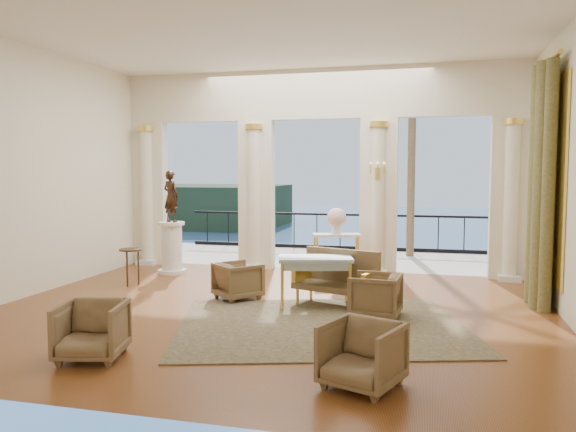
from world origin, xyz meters
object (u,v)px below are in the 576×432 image
(statue, at_px, (171,196))
(console_table, at_px, (336,241))
(armchair_b, at_px, (362,352))
(armchair_d, at_px, (238,279))
(game_table, at_px, (315,262))
(armchair_c, at_px, (375,293))
(pedestal, at_px, (172,249))
(settee, at_px, (338,277))
(side_table, at_px, (131,254))
(armchair_a, at_px, (92,328))

(statue, bearing_deg, console_table, -152.82)
(armchair_b, height_order, armchair_d, armchair_b)
(armchair_d, relative_size, statue, 0.64)
(armchair_b, xyz_separation_m, game_table, (-1.17, 3.34, 0.37))
(armchair_c, relative_size, game_table, 0.56)
(armchair_c, xyz_separation_m, pedestal, (-4.71, 2.66, 0.17))
(game_table, xyz_separation_m, console_table, (-0.06, 2.53, 0.03))
(settee, relative_size, side_table, 2.08)
(armchair_b, height_order, armchair_c, armchair_b)
(console_table, bearing_deg, side_table, -170.58)
(armchair_d, relative_size, settee, 0.48)
(statue, bearing_deg, settee, 175.89)
(settee, distance_m, game_table, 0.51)
(armchair_b, height_order, settee, settee)
(armchair_b, xyz_separation_m, statue, (-4.84, 5.52, 1.32))
(game_table, bearing_deg, side_table, 153.83)
(armchair_c, distance_m, armchair_d, 2.55)
(armchair_a, height_order, statue, statue)
(armchair_d, distance_m, statue, 3.29)
(armchair_a, distance_m, armchair_c, 4.18)
(armchair_a, relative_size, statue, 0.68)
(armchair_c, xyz_separation_m, console_table, (-1.10, 3.00, 0.40))
(console_table, relative_size, side_table, 1.45)
(pedestal, height_order, statue, statue)
(settee, bearing_deg, pedestal, 172.67)
(armchair_a, distance_m, console_table, 6.13)
(armchair_b, distance_m, side_table, 6.51)
(settee, xyz_separation_m, pedestal, (-4.01, 1.94, 0.09))
(armchair_a, relative_size, game_table, 0.57)
(armchair_d, relative_size, side_table, 0.99)
(statue, height_order, console_table, statue)
(pedestal, bearing_deg, console_table, 5.44)
(armchair_b, bearing_deg, pedestal, 151.85)
(armchair_b, height_order, statue, statue)
(settee, relative_size, game_table, 1.13)
(pedestal, height_order, console_table, pedestal)
(statue, bearing_deg, side_table, 103.63)
(armchair_c, distance_m, side_table, 5.07)
(armchair_b, relative_size, side_table, 1.05)
(game_table, bearing_deg, armchair_d, 157.72)
(armchair_c, relative_size, pedestal, 0.66)
(armchair_b, bearing_deg, side_table, 161.37)
(armchair_c, relative_size, settee, 0.50)
(armchair_b, distance_m, console_table, 6.00)
(statue, bearing_deg, armchair_b, 152.99)
(armchair_d, xyz_separation_m, statue, (-2.24, 2.00, 1.34))
(game_table, height_order, statue, statue)
(armchair_a, distance_m, statue, 5.81)
(console_table, bearing_deg, statue, 170.20)
(armchair_a, relative_size, settee, 0.51)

